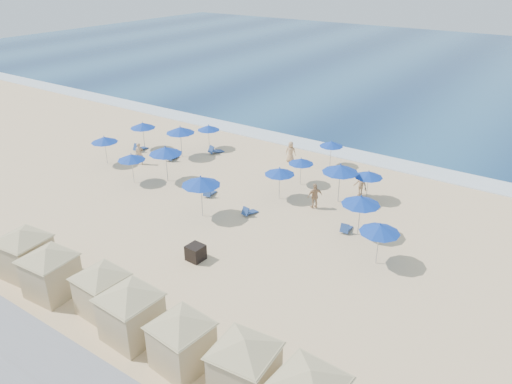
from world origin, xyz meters
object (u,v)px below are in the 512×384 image
Objects in this scene: umbrella_0 at (143,125)px; umbrella_1 at (104,139)px; cabana_2 at (101,284)px; cabana_4 at (181,334)px; cabana_3 at (130,306)px; beachgoer_3 at (291,152)px; umbrella_6 at (201,181)px; trash_bin at (196,253)px; umbrella_2 at (208,128)px; umbrella_11 at (380,229)px; umbrella_8 at (280,171)px; beachgoer_2 at (360,184)px; umbrella_10 at (340,169)px; cabana_0 at (24,247)px; cabana_1 at (49,266)px; umbrella_3 at (131,157)px; beachgoer_0 at (139,154)px; cabana_5 at (245,360)px; umbrella_5 at (165,150)px; umbrella_7 at (301,161)px; umbrella_12 at (369,174)px; umbrella_13 at (361,201)px; beachgoer_1 at (315,196)px; umbrella_9 at (331,144)px.

umbrella_0 is 1.02× the size of umbrella_1.
cabana_4 reaches higher than cabana_2.
cabana_3 is 2.73× the size of beachgoer_3.
trash_bin is at bearing -53.89° from umbrella_6.
umbrella_2 reaches higher than beachgoer_3.
umbrella_11 is (8.65, 10.78, 0.60)m from cabana_2.
umbrella_8 is 5.61m from beachgoer_2.
umbrella_10 reaches higher than beachgoer_2.
cabana_4 is 22.89m from umbrella_1.
cabana_0 is 5.51m from cabana_2.
beachgoer_3 is at bearing 174.86° from beachgoer_2.
beachgoer_3 is at bearing 10.48° from umbrella_2.
cabana_4 is at bearing 0.58° from cabana_1.
umbrella_0 is 1.06× the size of umbrella_3.
cabana_2 reaches higher than trash_bin.
umbrella_3 is at bearing 156.30° from trash_bin.
cabana_4 reaches higher than beachgoer_3.
umbrella_11 is at bearing 5.99° from umbrella_6.
umbrella_0 is (-16.48, 16.50, 0.42)m from cabana_3.
cabana_5 is at bearing -80.79° from beachgoer_0.
umbrella_1 is 0.96× the size of umbrella_11.
cabana_3 reaches higher than umbrella_11.
umbrella_7 is (8.19, 4.92, -0.56)m from umbrella_5.
cabana_0 reaches higher than trash_bin.
cabana_4 is at bearing -74.52° from umbrella_7.
beachgoer_3 is (-7.66, 2.93, -1.02)m from umbrella_12.
cabana_2 reaches higher than umbrella_12.
umbrella_13 is at bearing -33.79° from umbrella_7.
umbrella_6 reaches higher than umbrella_2.
cabana_3 is at bearing -98.88° from umbrella_12.
cabana_0 is at bearing 8.14° from beachgoer_1.
umbrella_12 is (1.44, 1.30, -0.50)m from umbrella_10.
umbrella_12 is (7.50, 7.96, -0.53)m from umbrella_6.
cabana_0 reaches higher than umbrella_8.
cabana_5 is at bearing -62.09° from umbrella_8.
beachgoer_3 is (-2.79, 3.27, -0.94)m from umbrella_7.
umbrella_11 is at bearing 94.32° from beachgoer_1.
trash_bin is at bearing -23.54° from umbrella_1.
umbrella_5 is (-15.95, 12.53, 0.71)m from cabana_5.
umbrella_9 is 1.20× the size of beachgoer_0.
cabana_4 is 15.20m from beachgoer_1.
cabana_4 is 21.98m from beachgoer_0.
cabana_0 is at bearing 63.75° from beachgoer_3.
cabana_3 is 2.19× the size of umbrella_9.
umbrella_13 is at bearing 54.50° from cabana_1.
umbrella_5 is (-10.25, 12.76, 0.70)m from cabana_3.
cabana_4 is at bearing -4.81° from cabana_2.
umbrella_9 reaches higher than trash_bin.
umbrella_6 is 1.08× the size of umbrella_13.
cabana_0 is 2.14× the size of umbrella_2.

